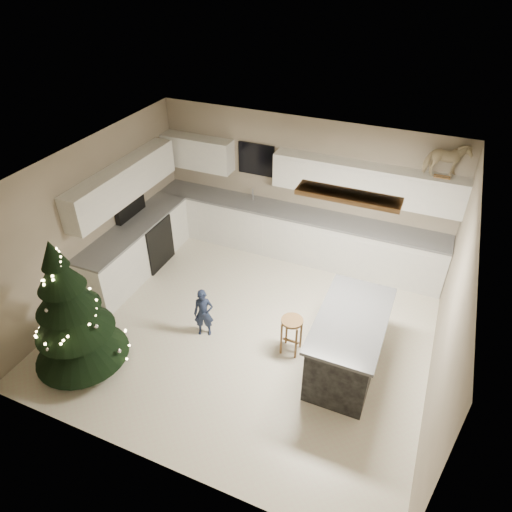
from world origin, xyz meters
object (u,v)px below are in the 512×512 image
at_px(bar_stool, 292,328).
at_px(christmas_tree, 72,319).
at_px(toddler, 204,313).
at_px(rocking_horse, 446,160).
at_px(island, 348,343).

height_order(bar_stool, christmas_tree, christmas_tree).
height_order(toddler, rocking_horse, rocking_horse).
xyz_separation_m(island, rocking_horse, (0.68, 2.52, 1.81)).
bearing_deg(island, toddler, -175.10).
bearing_deg(island, christmas_tree, -157.91).
bearing_deg(island, bar_stool, -179.87).
xyz_separation_m(christmas_tree, rocking_horse, (4.15, 3.92, 1.41)).
height_order(christmas_tree, rocking_horse, rocking_horse).
distance_m(bar_stool, christmas_tree, 3.02).
height_order(bar_stool, toddler, toddler).
bearing_deg(bar_stool, rocking_horse, 59.11).
bearing_deg(christmas_tree, toddler, 43.22).
relative_size(christmas_tree, rocking_horse, 3.07).
xyz_separation_m(island, christmas_tree, (-3.47, -1.41, 0.40)).
bearing_deg(toddler, rocking_horse, 21.79).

